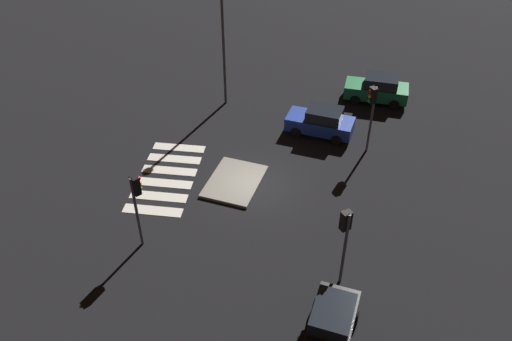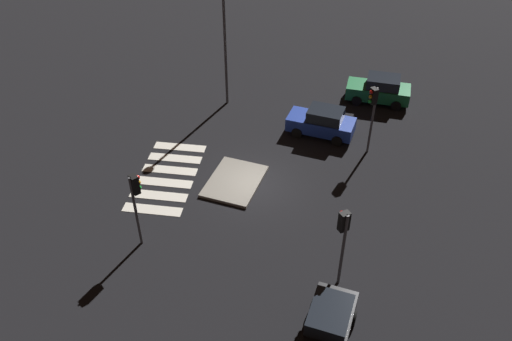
# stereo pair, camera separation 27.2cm
# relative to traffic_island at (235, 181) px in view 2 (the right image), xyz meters

# --- Properties ---
(ground_plane) EXTENTS (80.00, 80.00, 0.00)m
(ground_plane) POSITION_rel_traffic_island_xyz_m (-0.01, 1.22, -0.09)
(ground_plane) COLOR black
(traffic_island) EXTENTS (4.23, 3.50, 0.18)m
(traffic_island) POSITION_rel_traffic_island_xyz_m (0.00, 0.00, 0.00)
(traffic_island) COLOR gray
(traffic_island) RESTS_ON ground
(car_black) EXTENTS (4.36, 2.55, 1.80)m
(car_black) POSITION_rel_traffic_island_xyz_m (9.54, 5.51, 0.80)
(car_black) COLOR black
(car_black) RESTS_ON ground
(car_blue) EXTENTS (2.64, 4.45, 1.84)m
(car_blue) POSITION_rel_traffic_island_xyz_m (-5.59, 4.61, 0.81)
(car_blue) COLOR #1E389E
(car_blue) RESTS_ON ground
(car_green) EXTENTS (2.40, 4.48, 1.89)m
(car_green) POSITION_rel_traffic_island_xyz_m (-10.25, 8.33, 0.84)
(car_green) COLOR #196B38
(car_green) RESTS_ON ground
(traffic_light_west) EXTENTS (0.54, 0.53, 4.40)m
(traffic_light_west) POSITION_rel_traffic_island_xyz_m (-4.04, 7.38, 3.24)
(traffic_light_west) COLOR #47474C
(traffic_light_west) RESTS_ON ground
(traffic_light_north) EXTENTS (0.53, 0.54, 4.17)m
(traffic_light_north) POSITION_rel_traffic_island_xyz_m (6.26, 5.86, 3.08)
(traffic_light_north) COLOR #47474C
(traffic_light_north) RESTS_ON ground
(traffic_light_east) EXTENTS (0.53, 0.54, 4.16)m
(traffic_light_east) POSITION_rel_traffic_island_xyz_m (5.16, -3.65, 3.07)
(traffic_light_east) COLOR #47474C
(traffic_light_east) RESTS_ON ground
(street_lamp) EXTENTS (0.56, 0.56, 8.74)m
(street_lamp) POSITION_rel_traffic_island_xyz_m (-8.55, -2.03, 5.76)
(street_lamp) COLOR #47474C
(street_lamp) RESTS_ON ground
(crosswalk_near) EXTENTS (6.45, 3.20, 0.02)m
(crosswalk_near) POSITION_rel_traffic_island_xyz_m (-0.01, -3.95, -0.08)
(crosswalk_near) COLOR silver
(crosswalk_near) RESTS_ON ground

